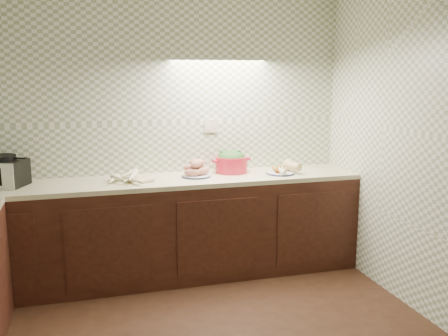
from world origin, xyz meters
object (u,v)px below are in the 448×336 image
object	(u,v)px
toaster_oven	(2,172)
sweet_potato_plate	(196,170)
dutch_oven	(231,162)
veg_plate	(284,168)
onion_bowl	(196,169)
parsnip_pile	(124,178)

from	to	relation	value
toaster_oven	sweet_potato_plate	bearing A→B (deg)	21.08
sweet_potato_plate	dutch_oven	bearing A→B (deg)	15.80
dutch_oven	veg_plate	world-z (taller)	dutch_oven
toaster_oven	onion_bowl	distance (m)	1.63
parsnip_pile	sweet_potato_plate	size ratio (longest dim) A/B	1.64
dutch_oven	onion_bowl	bearing A→B (deg)	170.19
toaster_oven	sweet_potato_plate	xyz separation A→B (m)	(1.60, -0.06, -0.06)
toaster_oven	dutch_oven	size ratio (longest dim) A/B	1.18
sweet_potato_plate	toaster_oven	bearing A→B (deg)	177.86
onion_bowl	sweet_potato_plate	bearing A→B (deg)	-101.68
sweet_potato_plate	onion_bowl	world-z (taller)	sweet_potato_plate
toaster_oven	dutch_oven	bearing A→B (deg)	24.46
toaster_oven	sweet_potato_plate	size ratio (longest dim) A/B	1.66
parsnip_pile	sweet_potato_plate	distance (m)	0.64
onion_bowl	veg_plate	bearing A→B (deg)	-12.07
parsnip_pile	veg_plate	distance (m)	1.46
veg_plate	dutch_oven	bearing A→B (deg)	160.77
dutch_oven	veg_plate	size ratio (longest dim) A/B	1.11
parsnip_pile	onion_bowl	size ratio (longest dim) A/B	2.90
parsnip_pile	veg_plate	bearing A→B (deg)	0.00
sweet_potato_plate	veg_plate	size ratio (longest dim) A/B	0.79
parsnip_pile	dutch_oven	bearing A→B (deg)	9.11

